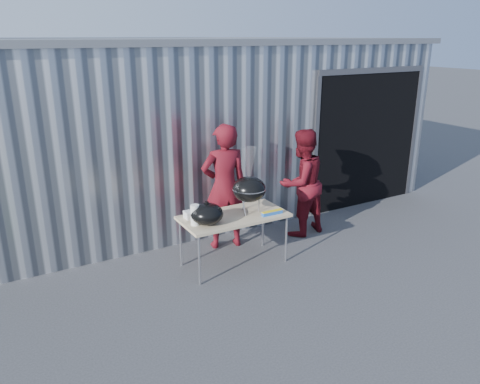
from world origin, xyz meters
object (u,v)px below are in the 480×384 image
folding_table (234,218)px  person_cook (224,187)px  kettle_grill (249,185)px  person_bystander (301,183)px

folding_table → person_cook: person_cook is taller
kettle_grill → person_cook: 0.65m
person_cook → person_bystander: 1.33m
kettle_grill → folding_table: bearing=178.7°
folding_table → person_bystander: bearing=16.1°
person_cook → kettle_grill: bearing=107.4°
person_bystander → kettle_grill: bearing=11.8°
folding_table → person_cook: (0.17, 0.61, 0.26)m
person_bystander → person_cook: bearing=-15.3°
kettle_grill → person_bystander: bearing=19.2°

